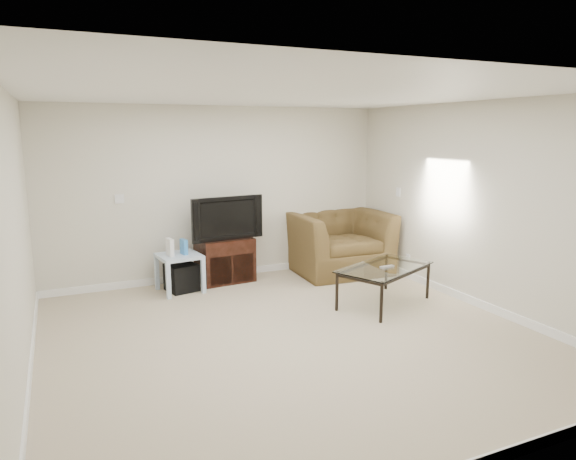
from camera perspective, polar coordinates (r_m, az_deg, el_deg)
name	(u,v)px	position (r m, az deg, el deg)	size (l,w,h in m)	color
floor	(292,336)	(5.56, 0.40, -11.71)	(5.00, 5.00, 0.00)	tan
ceiling	(292,93)	(5.15, 0.44, 14.95)	(5.00, 5.00, 0.00)	white
wall_back	(220,194)	(7.53, -7.58, 4.02)	(5.00, 0.02, 2.50)	silver
wall_left	(15,241)	(4.76, -28.10, -1.13)	(0.02, 5.00, 2.50)	silver
wall_right	(479,206)	(6.64, 20.44, 2.53)	(0.02, 5.00, 2.50)	silver
plate_back	(119,199)	(7.24, -18.23, 3.30)	(0.12, 0.02, 0.12)	white
plate_right_switch	(398,192)	(7.84, 12.16, 4.14)	(0.02, 0.09, 0.13)	white
plate_right_outlet	(408,258)	(7.77, 13.19, -3.09)	(0.02, 0.08, 0.12)	white
tv_stand	(225,260)	(7.48, -7.04, -3.27)	(0.76, 0.53, 0.63)	black
dvd_player	(226,246)	(7.40, -6.95, -1.76)	(0.41, 0.29, 0.06)	black
television	(225,217)	(7.33, -7.06, 1.41)	(0.99, 0.20, 0.62)	black
side_table	(180,273)	(7.11, -11.94, -4.68)	(0.54, 0.54, 0.51)	silver
subwoofer	(182,277)	(7.16, -11.73, -5.19)	(0.37, 0.37, 0.37)	black
game_console	(170,247)	(6.96, -12.99, -1.89)	(0.05, 0.17, 0.24)	white
game_case	(184,247)	(7.03, -11.50, -1.84)	(0.05, 0.15, 0.20)	#337FCC
recliner	(339,232)	(7.90, 5.66, -0.23)	(1.42, 0.92, 1.24)	#50321C
coffee_table	(384,286)	(6.56, 10.62, -6.09)	(1.24, 0.70, 0.49)	black
remote	(387,267)	(6.45, 10.94, -4.02)	(0.19, 0.05, 0.02)	#B2B2B7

